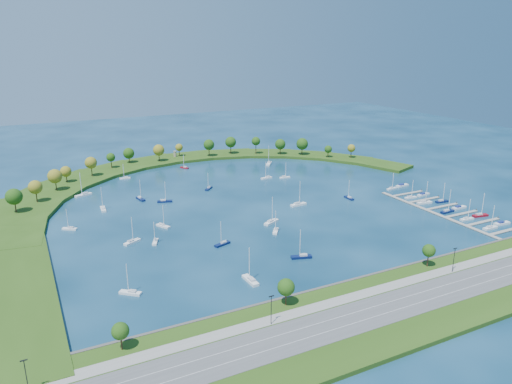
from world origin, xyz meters
name	(u,v)px	position (x,y,z in m)	size (l,w,h in m)	color
ground	(252,202)	(0.00, 0.00, 0.00)	(700.00, 700.00, 0.00)	#06263B
south_shoreline	(408,301)	(0.03, -122.88, 1.00)	(420.00, 43.10, 11.60)	#294813
breakwater	(149,189)	(-46.33, 48.72, 0.99)	(286.74, 247.64, 2.00)	#294813
breakwater_trees	(180,156)	(-13.85, 86.77, 10.40)	(238.55, 92.07, 13.63)	#382314
harbor_tower	(175,154)	(-7.27, 119.72, 4.33)	(2.60, 2.60, 4.54)	gray
dock_system	(445,211)	(85.30, -61.00, 0.35)	(24.28, 82.00, 1.60)	gray
moored_boat_0	(163,225)	(-55.90, -14.30, 0.90)	(5.79, 7.98, 11.62)	white
moored_boat_1	(302,256)	(-13.78, -75.06, 0.93)	(9.12, 4.99, 12.91)	#0A1643
moored_boat_2	(103,208)	(-77.78, 24.46, 0.93)	(2.96, 8.78, 12.70)	white
moored_boat_3	(267,177)	(30.18, 39.48, 0.90)	(8.14, 3.14, 11.66)	white
moored_boat_4	(140,198)	(-55.44, 32.85, 0.91)	(3.85, 8.54, 12.13)	#0A1643
moored_boat_5	(349,197)	(52.94, -19.67, 0.88)	(2.24, 7.47, 10.91)	#0A1643
moored_boat_6	(209,188)	(-12.75, 34.67, 0.87)	(6.48, 6.51, 10.55)	#0A1643
moored_boat_7	(271,221)	(-5.92, -33.74, 0.96)	(9.55, 6.47, 13.75)	white
moored_boat_8	(130,292)	(-84.99, -73.07, 0.90)	(7.71, 6.95, 11.95)	white
moored_boat_9	(125,178)	(-53.89, 81.24, 0.86)	(7.15, 2.83, 10.22)	white
moored_boat_10	(165,201)	(-44.31, 22.45, 0.91)	(8.55, 4.68, 12.10)	#0A1643
moored_boat_11	(222,243)	(-38.29, -47.64, 0.89)	(8.12, 4.45, 11.50)	#0A1643
moored_boat_12	(155,241)	(-64.52, -31.60, 0.86)	(4.55, 7.25, 10.35)	white
moored_boat_13	(84,194)	(-83.73, 54.90, 0.98)	(10.15, 5.86, 14.41)	white
moored_boat_14	(298,204)	(20.36, -16.71, 0.97)	(9.78, 3.68, 14.03)	white
moored_boat_15	(276,230)	(-9.56, -44.86, 0.88)	(6.03, 7.40, 11.09)	white
moored_boat_16	(132,241)	(-74.00, -27.25, 0.91)	(8.42, 5.98, 12.21)	white
moored_boat_17	(185,167)	(-9.75, 89.95, 0.86)	(5.28, 6.75, 10.00)	maroon
moored_boat_18	(250,280)	(-42.21, -84.23, 0.96)	(3.05, 9.49, 13.79)	white
moored_boat_19	(285,177)	(41.82, 35.42, 0.87)	(7.24, 2.41, 10.49)	white
moored_boat_20	(70,228)	(-97.28, 2.55, 0.87)	(7.04, 5.76, 10.56)	white
moored_boat_21	(269,163)	(49.60, 72.53, 0.99)	(8.37, 9.53, 14.63)	white
docked_boat_0	(490,227)	(85.52, -88.37, 0.90)	(8.14, 2.30, 11.95)	white
docked_boat_1	(502,223)	(95.97, -86.86, 0.67)	(9.10, 3.22, 1.82)	white
docked_boat_2	(467,218)	(85.53, -74.63, 0.88)	(7.75, 2.74, 11.17)	white
docked_boat_3	(480,215)	(96.01, -74.06, 0.93)	(8.90, 3.84, 12.67)	maroon
docked_boat_4	(447,211)	(85.51, -61.98, 0.93)	(8.84, 3.11, 12.75)	#0A1643
docked_boat_5	(459,208)	(95.97, -60.50, 0.68)	(9.12, 2.80, 1.85)	white
docked_boat_6	(424,202)	(85.51, -45.63, 0.94)	(9.07, 3.56, 12.98)	white
docked_boat_7	(442,201)	(96.03, -48.42, 0.89)	(8.00, 3.03, 11.48)	#0A1643
docked_boat_8	(411,197)	(85.53, -34.94, 0.88)	(7.56, 2.79, 10.86)	white
docked_boat_9	(423,194)	(95.97, -34.39, 0.66)	(9.01, 3.53, 1.79)	white
docked_boat_10	(392,188)	(87.94, -16.32, 0.86)	(7.29, 2.89, 10.43)	white
docked_boat_11	(402,185)	(97.86, -14.68, 0.70)	(9.61, 3.68, 1.91)	white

